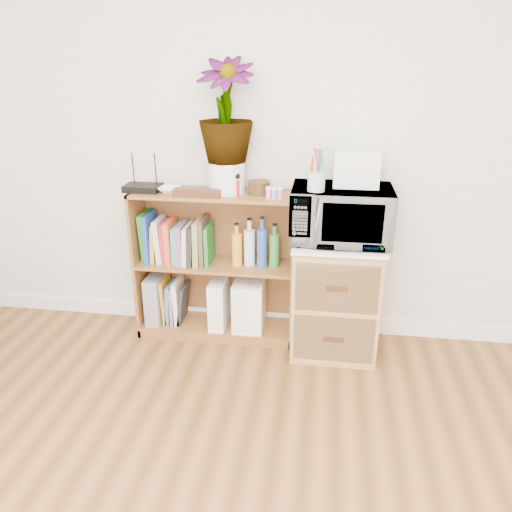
# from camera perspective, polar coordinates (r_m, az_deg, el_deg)

# --- Properties ---
(skirting_board) EXTENTS (4.00, 0.02, 0.10)m
(skirting_board) POSITION_cam_1_polar(r_m,az_deg,el_deg) (3.41, 1.93, -7.18)
(skirting_board) COLOR white
(skirting_board) RESTS_ON ground
(bookshelf) EXTENTS (1.00, 0.30, 0.95)m
(bookshelf) POSITION_cam_1_polar(r_m,az_deg,el_deg) (3.15, -4.60, -1.17)
(bookshelf) COLOR brown
(bookshelf) RESTS_ON ground
(wicker_unit) EXTENTS (0.50, 0.45, 0.70)m
(wicker_unit) POSITION_cam_1_polar(r_m,az_deg,el_deg) (3.06, 9.03, -4.65)
(wicker_unit) COLOR #9E7542
(wicker_unit) RESTS_ON ground
(microwave) EXTENTS (0.56, 0.38, 0.31)m
(microwave) POSITION_cam_1_polar(r_m,az_deg,el_deg) (2.86, 9.64, 4.71)
(microwave) COLOR white
(microwave) RESTS_ON wicker_unit
(pen_cup) EXTENTS (0.09, 0.09, 0.10)m
(pen_cup) POSITION_cam_1_polar(r_m,az_deg,el_deg) (2.71, 6.91, 8.46)
(pen_cup) COLOR silver
(pen_cup) RESTS_ON microwave
(small_appliance) EXTENTS (0.25, 0.21, 0.20)m
(small_appliance) POSITION_cam_1_polar(r_m,az_deg,el_deg) (2.86, 11.39, 9.85)
(small_appliance) COLOR white
(small_appliance) RESTS_ON microwave
(router) EXTENTS (0.21, 0.15, 0.04)m
(router) POSITION_cam_1_polar(r_m,az_deg,el_deg) (3.10, -12.81, 7.61)
(router) COLOR black
(router) RESTS_ON bookshelf
(white_bowl) EXTENTS (0.13, 0.13, 0.03)m
(white_bowl) POSITION_cam_1_polar(r_m,az_deg,el_deg) (3.03, -9.85, 7.47)
(white_bowl) COLOR white
(white_bowl) RESTS_ON bookshelf
(plant_pot) EXTENTS (0.21, 0.21, 0.18)m
(plant_pot) POSITION_cam_1_polar(r_m,az_deg,el_deg) (2.98, -3.36, 8.98)
(plant_pot) COLOR white
(plant_pot) RESTS_ON bookshelf
(potted_plant) EXTENTS (0.32, 0.32, 0.57)m
(potted_plant) POSITION_cam_1_polar(r_m,az_deg,el_deg) (2.91, -3.53, 16.25)
(potted_plant) COLOR #347830
(potted_plant) RESTS_ON plant_pot
(trinket_box) EXTENTS (0.28, 0.07, 0.04)m
(trinket_box) POSITION_cam_1_polar(r_m,az_deg,el_deg) (2.91, -6.75, 7.18)
(trinket_box) COLOR #3A1B0F
(trinket_box) RESTS_ON bookshelf
(kokeshi_doll) EXTENTS (0.04, 0.04, 0.09)m
(kokeshi_doll) POSITION_cam_1_polar(r_m,az_deg,el_deg) (2.92, -2.28, 7.82)
(kokeshi_doll) COLOR red
(kokeshi_doll) RESTS_ON bookshelf
(wooden_bowl) EXTENTS (0.13, 0.13, 0.08)m
(wooden_bowl) POSITION_cam_1_polar(r_m,az_deg,el_deg) (2.95, 0.32, 7.83)
(wooden_bowl) COLOR #351E0E
(wooden_bowl) RESTS_ON bookshelf
(paint_jars) EXTENTS (0.10, 0.04, 0.05)m
(paint_jars) POSITION_cam_1_polar(r_m,az_deg,el_deg) (2.84, 2.10, 7.01)
(paint_jars) COLOR pink
(paint_jars) RESTS_ON bookshelf
(file_box) EXTENTS (0.09, 0.25, 0.32)m
(file_box) POSITION_cam_1_polar(r_m,az_deg,el_deg) (3.36, -11.25, -4.64)
(file_box) COLOR gray
(file_box) RESTS_ON bookshelf
(magazine_holder_left) EXTENTS (0.10, 0.25, 0.32)m
(magazine_holder_left) POSITION_cam_1_polar(r_m,az_deg,el_deg) (3.24, -4.22, -5.27)
(magazine_holder_left) COLOR white
(magazine_holder_left) RESTS_ON bookshelf
(magazine_holder_mid) EXTENTS (0.10, 0.26, 0.32)m
(magazine_holder_mid) POSITION_cam_1_polar(r_m,az_deg,el_deg) (3.21, -1.53, -5.42)
(magazine_holder_mid) COLOR white
(magazine_holder_mid) RESTS_ON bookshelf
(magazine_holder_right) EXTENTS (0.10, 0.25, 0.32)m
(magazine_holder_right) POSITION_cam_1_polar(r_m,az_deg,el_deg) (3.20, 0.03, -5.57)
(magazine_holder_right) COLOR white
(magazine_holder_right) RESTS_ON bookshelf
(cookbooks) EXTENTS (0.44, 0.20, 0.31)m
(cookbooks) POSITION_cam_1_polar(r_m,az_deg,el_deg) (3.15, -9.09, 1.75)
(cookbooks) COLOR #1F7723
(cookbooks) RESTS_ON bookshelf
(liquor_bottles) EXTENTS (0.29, 0.07, 0.31)m
(liquor_bottles) POSITION_cam_1_polar(r_m,az_deg,el_deg) (3.04, -0.05, 1.44)
(liquor_bottles) COLOR gold
(liquor_bottles) RESTS_ON bookshelf
(lower_books) EXTENTS (0.16, 0.19, 0.30)m
(lower_books) POSITION_cam_1_polar(r_m,az_deg,el_deg) (3.33, -9.24, -5.11)
(lower_books) COLOR #BF7D21
(lower_books) RESTS_ON bookshelf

